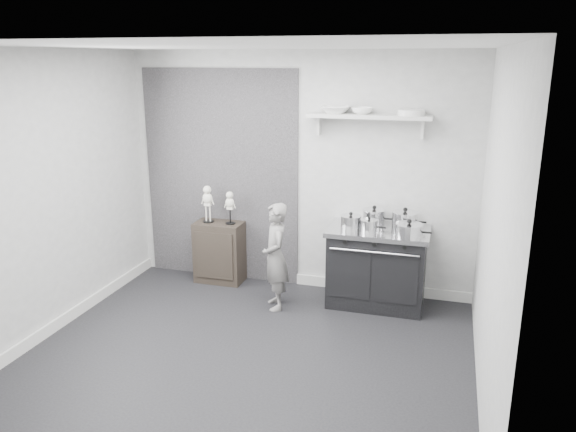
% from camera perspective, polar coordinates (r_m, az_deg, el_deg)
% --- Properties ---
extents(ground, '(4.00, 4.00, 0.00)m').
position_cam_1_polar(ground, '(5.25, -4.35, -14.04)').
color(ground, black).
rests_on(ground, ground).
extents(room_shell, '(4.02, 3.62, 2.71)m').
position_cam_1_polar(room_shell, '(4.83, -5.12, 4.13)').
color(room_shell, '#A5A4A2').
rests_on(room_shell, ground).
extents(wall_shelf, '(1.30, 0.26, 0.24)m').
position_cam_1_polar(wall_shelf, '(6.02, 8.24, 9.90)').
color(wall_shelf, silver).
rests_on(wall_shelf, room_shell).
extents(stove, '(1.07, 0.67, 0.86)m').
position_cam_1_polar(stove, '(6.17, 9.03, -5.09)').
color(stove, black).
rests_on(stove, ground).
extents(side_cabinet, '(0.56, 0.33, 0.73)m').
position_cam_1_polar(side_cabinet, '(6.78, -6.96, -3.65)').
color(side_cabinet, black).
rests_on(side_cabinet, ground).
extents(child, '(0.44, 0.50, 1.16)m').
position_cam_1_polar(child, '(5.96, -1.28, -4.14)').
color(child, slate).
rests_on(child, ground).
extents(pot_front_left, '(0.31, 0.22, 0.18)m').
position_cam_1_polar(pot_front_left, '(5.98, 6.39, -0.60)').
color(pot_front_left, silver).
rests_on(pot_front_left, stove).
extents(pot_back_left, '(0.34, 0.25, 0.22)m').
position_cam_1_polar(pot_back_left, '(6.14, 8.73, -0.10)').
color(pot_back_left, silver).
rests_on(pot_back_left, stove).
extents(pot_back_right, '(0.36, 0.28, 0.23)m').
position_cam_1_polar(pot_back_right, '(6.07, 11.78, -0.41)').
color(pot_back_right, silver).
rests_on(pot_back_right, stove).
extents(pot_front_right, '(0.36, 0.28, 0.19)m').
position_cam_1_polar(pot_front_right, '(5.79, 12.19, -1.43)').
color(pot_front_right, silver).
rests_on(pot_front_right, stove).
extents(pot_front_center, '(0.27, 0.18, 0.16)m').
position_cam_1_polar(pot_front_center, '(5.89, 8.23, -0.98)').
color(pot_front_center, silver).
rests_on(pot_front_center, stove).
extents(skeleton_full, '(0.14, 0.09, 0.51)m').
position_cam_1_polar(skeleton_full, '(6.65, -8.17, 1.51)').
color(skeleton_full, silver).
rests_on(skeleton_full, side_cabinet).
extents(skeleton_torso, '(0.13, 0.08, 0.45)m').
position_cam_1_polar(skeleton_torso, '(6.55, -5.92, 1.09)').
color(skeleton_torso, silver).
rests_on(skeleton_torso, side_cabinet).
extents(bowl_large, '(0.31, 0.31, 0.08)m').
position_cam_1_polar(bowl_large, '(6.07, 4.84, 10.70)').
color(bowl_large, white).
rests_on(bowl_large, wall_shelf).
extents(bowl_small, '(0.23, 0.23, 0.07)m').
position_cam_1_polar(bowl_small, '(6.02, 7.54, 10.56)').
color(bowl_small, white).
rests_on(bowl_small, wall_shelf).
extents(plate_stack, '(0.28, 0.28, 0.06)m').
position_cam_1_polar(plate_stack, '(5.96, 12.42, 10.23)').
color(plate_stack, white).
rests_on(plate_stack, wall_shelf).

